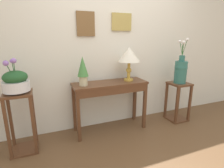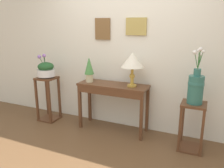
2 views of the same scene
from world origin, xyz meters
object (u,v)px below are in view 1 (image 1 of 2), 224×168
at_px(console_table, 110,91).
at_px(planter_bowl_wide_left, 16,81).
at_px(table_lamp, 129,56).
at_px(pedestal_stand_right, 178,102).
at_px(potted_plant_on_console, 83,70).
at_px(pedestal_stand_left, 22,123).
at_px(flower_vase_tall_right, 181,69).

height_order(console_table, planter_bowl_wide_left, planter_bowl_wide_left).
bearing_deg(table_lamp, pedestal_stand_right, -7.11).
xyz_separation_m(potted_plant_on_console, pedestal_stand_left, (-0.81, -0.07, -0.60)).
bearing_deg(potted_plant_on_console, planter_bowl_wide_left, -174.99).
bearing_deg(table_lamp, console_table, -175.86).
xyz_separation_m(table_lamp, potted_plant_on_console, (-0.71, -0.03, -0.16)).
relative_size(pedestal_stand_left, planter_bowl_wide_left, 1.91).
relative_size(table_lamp, potted_plant_on_console, 1.26).
bearing_deg(planter_bowl_wide_left, console_table, 3.67).
height_order(console_table, pedestal_stand_right, console_table).
bearing_deg(pedestal_stand_right, potted_plant_on_console, 177.04).
height_order(table_lamp, planter_bowl_wide_left, table_lamp).
distance_m(pedestal_stand_right, flower_vase_tall_right, 0.57).
relative_size(table_lamp, pedestal_stand_right, 0.76).
bearing_deg(table_lamp, potted_plant_on_console, -177.65).
relative_size(planter_bowl_wide_left, pedestal_stand_right, 0.61).
xyz_separation_m(potted_plant_on_console, pedestal_stand_right, (1.62, -0.08, -0.66)).
height_order(potted_plant_on_console, flower_vase_tall_right, flower_vase_tall_right).
height_order(pedestal_stand_left, flower_vase_tall_right, flower_vase_tall_right).
height_order(potted_plant_on_console, pedestal_stand_left, potted_plant_on_console).
distance_m(table_lamp, potted_plant_on_console, 0.73).
bearing_deg(flower_vase_tall_right, planter_bowl_wide_left, 179.71).
xyz_separation_m(console_table, potted_plant_on_console, (-0.40, -0.01, 0.34)).
height_order(table_lamp, pedestal_stand_right, table_lamp).
xyz_separation_m(console_table, pedestal_stand_left, (-1.22, -0.08, -0.26)).
xyz_separation_m(console_table, pedestal_stand_right, (1.22, -0.09, -0.31)).
distance_m(potted_plant_on_console, pedestal_stand_left, 1.01).
bearing_deg(console_table, planter_bowl_wide_left, -176.33).
bearing_deg(pedestal_stand_left, table_lamp, 3.72).
bearing_deg(planter_bowl_wide_left, pedestal_stand_right, -0.29).
bearing_deg(pedestal_stand_right, pedestal_stand_left, 179.68).
relative_size(pedestal_stand_left, pedestal_stand_right, 1.17).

